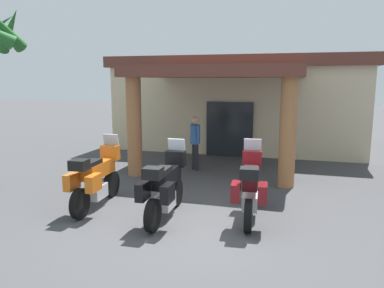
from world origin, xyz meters
TOP-DOWN VIEW (x-y plane):
  - ground_plane at (0.00, 0.00)m, footprint 80.00×80.00m
  - motel_building at (0.12, 9.42)m, footprint 10.75×10.03m
  - motorcycle_orange at (-2.23, 0.37)m, footprint 0.70×2.21m
  - motorcycle_black at (-0.46, 0.06)m, footprint 0.71×2.21m
  - motorcycle_maroon at (1.32, 0.46)m, footprint 0.72×2.21m
  - pedestrian at (-0.79, 4.44)m, footprint 0.36×0.44m

SIDE VIEW (x-z plane):
  - ground_plane at x=0.00m, z-range 0.00..0.00m
  - motorcycle_orange at x=-2.23m, z-range -0.11..1.50m
  - motorcycle_black at x=-0.46m, z-range -0.11..1.50m
  - motorcycle_maroon at x=1.32m, z-range -0.11..1.50m
  - pedestrian at x=-0.79m, z-range 0.14..1.91m
  - motel_building at x=0.12m, z-range 0.06..3.93m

